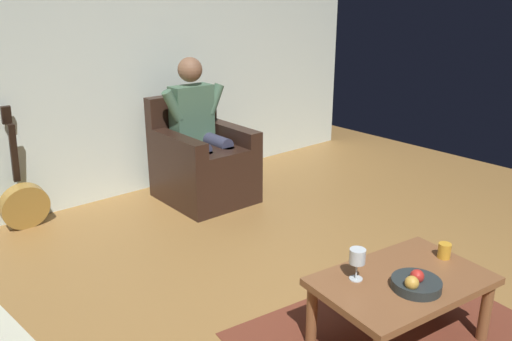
% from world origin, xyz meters
% --- Properties ---
extents(ground_plane, '(6.96, 6.96, 0.00)m').
position_xyz_m(ground_plane, '(0.00, 0.00, 0.00)').
color(ground_plane, olive).
extents(wall_back, '(5.72, 0.06, 2.74)m').
position_xyz_m(wall_back, '(0.00, -2.93, 1.37)').
color(wall_back, silver).
rests_on(wall_back, ground).
extents(rug, '(1.75, 1.39, 0.01)m').
position_xyz_m(rug, '(-0.04, 0.09, 0.00)').
color(rug, brown).
rests_on(rug, ground).
extents(armchair, '(0.72, 0.82, 0.93)m').
position_xyz_m(armchair, '(-0.45, -2.33, 0.33)').
color(armchair, black).
rests_on(armchair, ground).
extents(person_seated, '(0.64, 0.56, 1.28)m').
position_xyz_m(person_seated, '(-0.45, -2.37, 0.70)').
color(person_seated, '#476A51').
rests_on(person_seated, ground).
extents(coffee_table, '(0.98, 0.70, 0.39)m').
position_xyz_m(coffee_table, '(-0.04, 0.09, 0.34)').
color(coffee_table, brown).
rests_on(coffee_table, ground).
extents(guitar, '(0.38, 0.22, 0.99)m').
position_xyz_m(guitar, '(1.02, -2.72, 0.22)').
color(guitar, '#A87D36').
rests_on(guitar, ground).
extents(wine_glass_near, '(0.08, 0.08, 0.17)m').
position_xyz_m(wine_glass_near, '(0.16, -0.06, 0.52)').
color(wine_glass_near, silver).
rests_on(wine_glass_near, coffee_table).
extents(fruit_bowl, '(0.25, 0.25, 0.11)m').
position_xyz_m(fruit_bowl, '(0.01, 0.20, 0.43)').
color(fruit_bowl, '#283031').
rests_on(fruit_bowl, coffee_table).
extents(candle_jar, '(0.07, 0.07, 0.09)m').
position_xyz_m(candle_jar, '(-0.40, 0.11, 0.44)').
color(candle_jar, gold).
rests_on(candle_jar, coffee_table).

